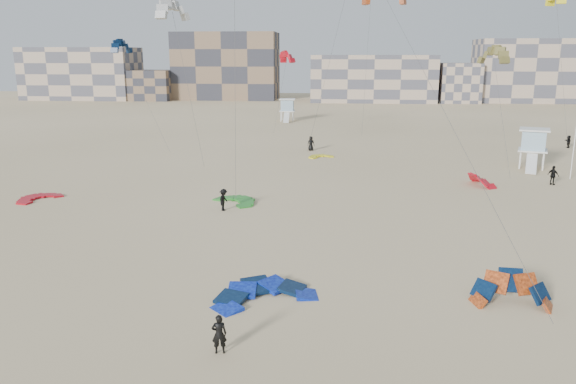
# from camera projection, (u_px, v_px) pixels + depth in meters

# --- Properties ---
(ground) EXTENTS (320.00, 320.00, 0.00)m
(ground) POSITION_uv_depth(u_px,v_px,m) (289.00, 334.00, 25.20)
(ground) COLOR beige
(ground) RESTS_ON ground
(kite_ground_blue) EXTENTS (6.86, 6.97, 1.88)m
(kite_ground_blue) POSITION_uv_depth(u_px,v_px,m) (264.00, 298.00, 28.96)
(kite_ground_blue) COLOR blue
(kite_ground_blue) RESTS_ON ground
(kite_ground_orange) EXTENTS (4.26, 4.16, 3.93)m
(kite_ground_orange) POSITION_uv_depth(u_px,v_px,m) (511.00, 304.00, 28.22)
(kite_ground_orange) COLOR orange
(kite_ground_orange) RESTS_ON ground
(kite_ground_red) EXTENTS (5.04, 4.95, 0.63)m
(kite_ground_red) POSITION_uv_depth(u_px,v_px,m) (39.00, 199.00, 48.61)
(kite_ground_red) COLOR red
(kite_ground_red) RESTS_ON ground
(kite_ground_green) EXTENTS (5.47, 5.50, 0.84)m
(kite_ground_green) POSITION_uv_depth(u_px,v_px,m) (236.00, 202.00, 47.65)
(kite_ground_green) COLOR #218D2B
(kite_ground_green) RESTS_ON ground
(kite_ground_red_far) EXTENTS (4.26, 4.15, 3.38)m
(kite_ground_red_far) POSITION_uv_depth(u_px,v_px,m) (481.00, 185.00, 53.85)
(kite_ground_red_far) COLOR red
(kite_ground_red_far) RESTS_ON ground
(kite_ground_yellow) EXTENTS (3.90, 3.97, 0.54)m
(kite_ground_yellow) POSITION_uv_depth(u_px,v_px,m) (321.00, 157.00, 68.35)
(kite_ground_yellow) COLOR yellow
(kite_ground_yellow) RESTS_ON ground
(kitesurfer_main) EXTENTS (0.71, 0.54, 1.74)m
(kitesurfer_main) POSITION_uv_depth(u_px,v_px,m) (219.00, 334.00, 23.44)
(kitesurfer_main) COLOR black
(kitesurfer_main) RESTS_ON ground
(kitesurfer_c) EXTENTS (0.89, 1.26, 1.78)m
(kitesurfer_c) POSITION_uv_depth(u_px,v_px,m) (224.00, 200.00, 44.94)
(kitesurfer_c) COLOR black
(kitesurfer_c) RESTS_ON ground
(kitesurfer_d) EXTENTS (1.07, 1.12, 1.87)m
(kitesurfer_d) POSITION_uv_depth(u_px,v_px,m) (553.00, 175.00, 53.76)
(kitesurfer_d) COLOR black
(kitesurfer_d) RESTS_ON ground
(kitesurfer_e) EXTENTS (1.05, 0.83, 1.88)m
(kitesurfer_e) POSITION_uv_depth(u_px,v_px,m) (311.00, 143.00, 72.93)
(kitesurfer_e) COLOR black
(kitesurfer_e) RESTS_ON ground
(kitesurfer_f) EXTENTS (0.56, 1.58, 1.68)m
(kitesurfer_f) POSITION_uv_depth(u_px,v_px,m) (568.00, 142.00, 75.16)
(kitesurfer_f) COLOR black
(kitesurfer_f) RESTS_ON ground
(kite_fly_grey) EXTENTS (5.07, 5.02, 16.63)m
(kite_fly_grey) POSITION_uv_depth(u_px,v_px,m) (172.00, 12.00, 53.93)
(kite_fly_grey) COLOR silver
(kite_fly_grey) RESTS_ON ground
(kite_fly_olive) EXTENTS (4.84, 11.32, 12.34)m
(kite_fly_olive) POSITION_uv_depth(u_px,v_px,m) (494.00, 57.00, 57.98)
(kite_fly_olive) COLOR brown
(kite_fly_olive) RESTS_ON ground
(kite_fly_navy) EXTENTS (9.58, 8.25, 13.17)m
(kite_fly_navy) POSITION_uv_depth(u_px,v_px,m) (121.00, 48.00, 70.15)
(kite_fly_navy) COLOR #0A2143
(kite_fly_navy) RESTS_ON ground
(kite_fly_red) EXTENTS (4.67, 7.05, 12.08)m
(kite_fly_red) POSITION_uv_depth(u_px,v_px,m) (287.00, 58.00, 82.78)
(kite_fly_red) COLOR red
(kite_fly_red) RESTS_ON ground
(lifeguard_tower_near) EXTENTS (3.86, 6.38, 4.34)m
(lifeguard_tower_near) POSITION_uv_depth(u_px,v_px,m) (533.00, 149.00, 61.58)
(lifeguard_tower_near) COLOR white
(lifeguard_tower_near) RESTS_ON ground
(lifeguard_tower_far) EXTENTS (3.00, 5.66, 4.12)m
(lifeguard_tower_far) POSITION_uv_depth(u_px,v_px,m) (287.00, 110.00, 105.08)
(lifeguard_tower_far) COLOR white
(lifeguard_tower_far) RESTS_ON ground
(flagpole) EXTENTS (0.60, 0.09, 7.39)m
(flagpole) POSITION_uv_depth(u_px,v_px,m) (575.00, 141.00, 55.57)
(flagpole) COLOR white
(flagpole) RESTS_ON ground
(condo_west_a) EXTENTS (30.00, 15.00, 14.00)m
(condo_west_a) POSITION_uv_depth(u_px,v_px,m) (82.00, 73.00, 155.66)
(condo_west_a) COLOR tan
(condo_west_a) RESTS_ON ground
(condo_west_b) EXTENTS (28.00, 14.00, 18.00)m
(condo_west_b) POSITION_uv_depth(u_px,v_px,m) (227.00, 66.00, 155.34)
(condo_west_b) COLOR #796049
(condo_west_b) RESTS_ON ground
(condo_mid) EXTENTS (32.00, 16.00, 12.00)m
(condo_mid) POSITION_uv_depth(u_px,v_px,m) (373.00, 78.00, 148.49)
(condo_mid) COLOR tan
(condo_mid) RESTS_ON ground
(condo_east) EXTENTS (26.00, 14.00, 16.00)m
(condo_east) POSITION_uv_depth(u_px,v_px,m) (527.00, 71.00, 146.23)
(condo_east) COLOR tan
(condo_east) RESTS_ON ground
(condo_fill_left) EXTENTS (12.00, 10.00, 8.00)m
(condo_fill_left) POSITION_uv_depth(u_px,v_px,m) (150.00, 85.00, 152.59)
(condo_fill_left) COLOR #796049
(condo_fill_left) RESTS_ON ground
(condo_fill_right) EXTENTS (10.00, 10.00, 10.00)m
(condo_fill_right) POSITION_uv_depth(u_px,v_px,m) (459.00, 83.00, 144.75)
(condo_fill_right) COLOR tan
(condo_fill_right) RESTS_ON ground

